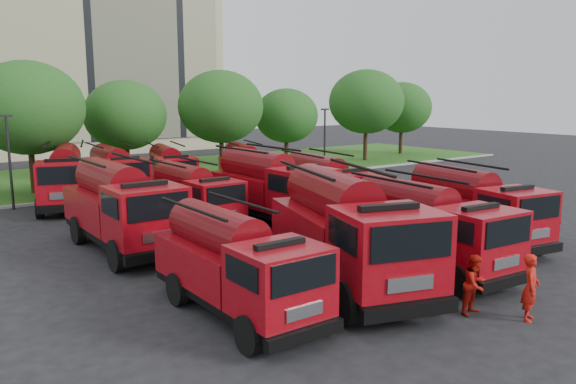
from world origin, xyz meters
The scene contains 30 objects.
ground centered at (0.00, 0.00, 0.00)m, with size 140.00×140.00×0.00m, color black.
lawn centered at (0.00, 26.00, 0.06)m, with size 70.00×16.00×0.12m, color #1F4F15.
curb centered at (0.00, 17.90, 0.07)m, with size 70.00×0.30×0.14m, color gray.
apartment_building centered at (2.00, 47.94, 12.50)m, with size 30.00×14.18×25.00m.
tree_2 centered at (-8.00, 21.50, 5.35)m, with size 6.72×6.72×8.22m.
tree_3 centered at (-1.00, 24.00, 4.68)m, with size 5.88×5.88×7.19m.
tree_4 centered at (6.00, 22.50, 5.22)m, with size 6.55×6.55×8.01m.
tree_5 centered at (13.00, 23.50, 4.35)m, with size 5.46×5.46×6.68m.
tree_6 centered at (21.00, 22.00, 5.49)m, with size 6.89×6.89×8.42m.
tree_7 centered at (28.00, 24.00, 4.82)m, with size 6.05×6.05×7.39m.
lamp_post_0 centered at (-10.00, 17.20, 2.90)m, with size 0.60×0.25×5.11m.
lamp_post_1 centered at (12.00, 17.20, 2.90)m, with size 0.60×0.25×5.11m.
fire_truck_0 centered at (-7.91, -2.54, 1.48)m, with size 2.42×6.48×2.94m.
fire_truck_1 centered at (-3.78, -2.63, 1.83)m, with size 5.02×8.42×3.63m.
fire_truck_2 centered at (-0.43, -3.07, 1.57)m, with size 2.98×7.03×3.12m.
fire_truck_3 centered at (3.97, -1.78, 1.58)m, with size 3.56×7.19×3.13m.
fire_truck_4 centered at (-8.03, 6.02, 1.74)m, with size 2.84×7.62×3.46m.
fire_truck_5 centered at (-3.93, 7.90, 1.46)m, with size 2.39×6.40×2.90m.
fire_truck_6 centered at (-0.44, 6.51, 1.74)m, with size 2.88×7.62×3.45m.
fire_truck_7 centered at (2.40, 5.64, 1.57)m, with size 3.27×7.11×3.12m.
fire_truck_8 centered at (-7.43, 16.23, 1.68)m, with size 4.62×7.74×3.34m.
fire_truck_9 centered at (-4.43, 16.95, 1.56)m, with size 2.89×6.97×3.10m.
fire_truck_10 centered at (-1.01, 16.91, 1.49)m, with size 3.58×6.82×2.96m.
fire_truck_11 centered at (3.98, 15.77, 1.45)m, with size 3.71×6.67×2.88m.
firefighter_0 centered at (-1.59, -7.72, 0.00)m, with size 0.69×0.50×1.89m, color #B4160D.
firefighter_1 centered at (-2.42, -6.54, 0.00)m, with size 0.84×0.46×1.73m, color #B4160D.
firefighter_2 centered at (6.89, -3.53, 0.00)m, with size 1.04×0.59×1.77m, color #B4160D.
firefighter_3 centered at (3.52, -4.67, 0.00)m, with size 1.12×0.58×1.73m, color black.
firefighter_4 centered at (-6.07, 0.64, 0.00)m, with size 0.90×0.59×1.85m, color #B4160D.
firefighter_5 centered at (8.13, 2.25, 0.00)m, with size 1.74×0.75×1.88m, color #B4160D.
Camera 1 is at (-15.73, -15.61, 6.20)m, focal length 35.00 mm.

